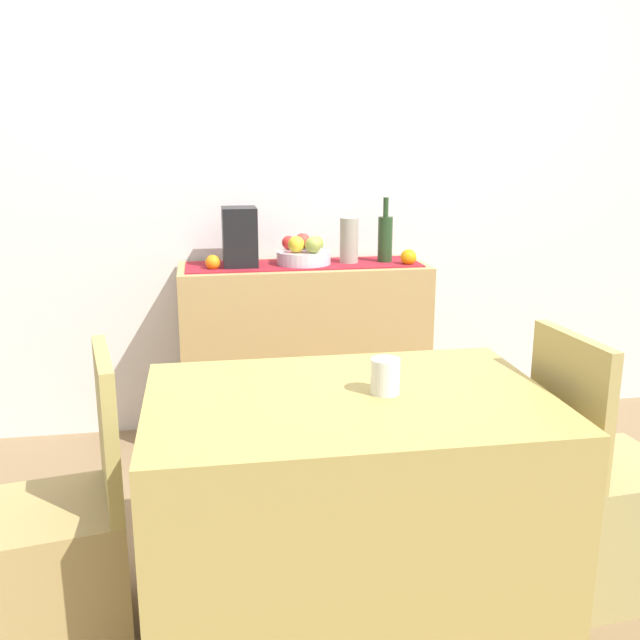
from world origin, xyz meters
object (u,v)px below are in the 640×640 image
sideboard_console (304,353)px  chair_near_window (61,562)px  wine_bottle (385,238)px  dining_table (348,507)px  coffee_cup (385,376)px  fruit_bowl (303,257)px  coffee_maker (240,237)px  chair_by_corner (602,513)px  ceramic_vase (349,241)px

sideboard_console → chair_near_window: chair_near_window is taller
sideboard_console → wine_bottle: size_ratio=3.76×
wine_bottle → dining_table: (-0.47, -1.40, -0.64)m
coffee_cup → sideboard_console: bearing=91.8°
dining_table → chair_near_window: bearing=179.8°
fruit_bowl → coffee_cup: (0.05, -1.40, -0.13)m
sideboard_console → coffee_maker: coffee_maker is taller
coffee_cup → dining_table: bearing=-179.6°
coffee_cup → chair_near_window: 1.11m
coffee_cup → chair_by_corner: chair_by_corner is taller
wine_bottle → coffee_maker: size_ratio=1.13×
wine_bottle → coffee_cup: size_ratio=2.93×
coffee_cup → chair_near_window: bearing=179.9°
coffee_maker → chair_by_corner: coffee_maker is taller
chair_by_corner → wine_bottle: bearing=106.0°
fruit_bowl → coffee_maker: size_ratio=0.93×
coffee_cup → chair_by_corner: 0.93m
wine_bottle → dining_table: 1.61m
dining_table → sideboard_console: bearing=87.3°
sideboard_console → chair_by_corner: size_ratio=1.33×
chair_by_corner → sideboard_console: bearing=119.9°
chair_by_corner → ceramic_vase: bearing=112.6°
coffee_maker → sideboard_console: bearing=0.0°
wine_bottle → chair_by_corner: size_ratio=0.35×
fruit_bowl → coffee_maker: 0.32m
fruit_bowl → coffee_cup: bearing=-88.1°
fruit_bowl → chair_by_corner: fruit_bowl is taller
dining_table → coffee_cup: size_ratio=11.17×
chair_near_window → fruit_bowl: bearing=56.2°
coffee_maker → chair_near_window: size_ratio=0.31×
fruit_bowl → chair_by_corner: size_ratio=0.29×
sideboard_console → ceramic_vase: 0.60m
dining_table → coffee_maker: bearing=99.7°
chair_near_window → coffee_maker: bearing=65.6°
ceramic_vase → chair_near_window: size_ratio=0.25×
chair_near_window → chair_by_corner: bearing=-0.2°
wine_bottle → chair_by_corner: 1.64m
ceramic_vase → chair_by_corner: size_ratio=0.25×
sideboard_console → dining_table: bearing=-92.7°
ceramic_vase → chair_near_window: ceramic_vase is taller
ceramic_vase → coffee_cup: size_ratio=2.05×
coffee_maker → dining_table: size_ratio=0.23×
coffee_maker → ceramic_vase: bearing=0.0°
chair_near_window → chair_by_corner: 1.74m
sideboard_console → wine_bottle: wine_bottle is taller
wine_bottle → coffee_cup: 1.46m
chair_near_window → chair_by_corner: (1.74, -0.00, 0.00)m
fruit_bowl → chair_by_corner: (0.81, -1.40, -0.66)m
sideboard_console → dining_table: (-0.07, -1.40, -0.08)m
sideboard_console → wine_bottle: 0.70m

